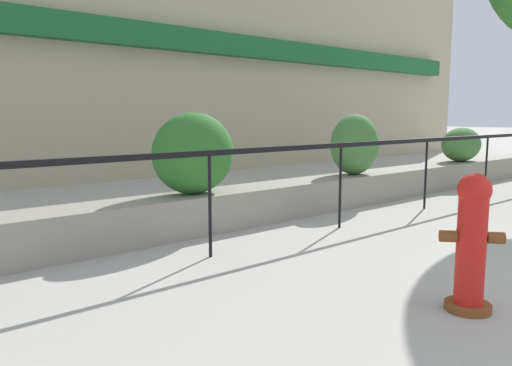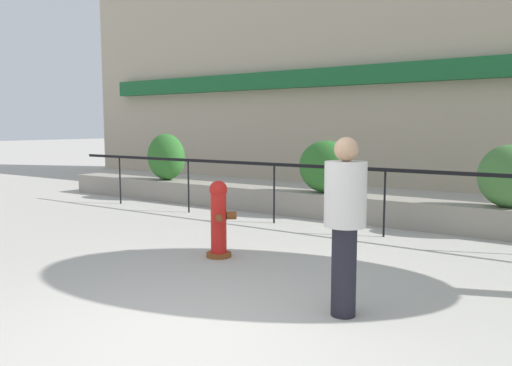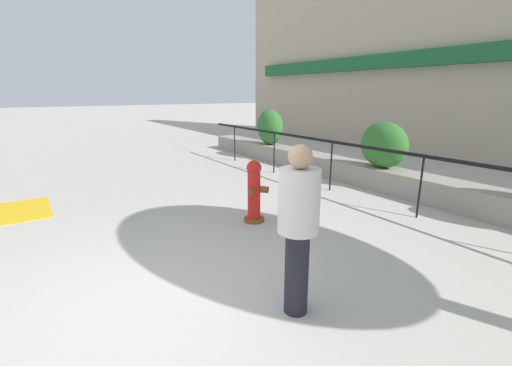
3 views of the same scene
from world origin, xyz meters
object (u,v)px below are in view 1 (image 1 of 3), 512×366
at_px(hedge_bush_2, 355,144).
at_px(hedge_bush_1, 194,153).
at_px(hedge_bush_3, 461,145).
at_px(fire_hydrant, 471,241).

bearing_deg(hedge_bush_2, hedge_bush_1, 180.00).
distance_m(hedge_bush_3, fire_hydrant, 7.84).
bearing_deg(hedge_bush_1, hedge_bush_2, 0.00).
bearing_deg(fire_hydrant, hedge_bush_3, 27.60).
xyz_separation_m(hedge_bush_1, fire_hydrant, (0.11, -3.63, -0.47)).
bearing_deg(hedge_bush_2, hedge_bush_3, 0.00).
height_order(hedge_bush_3, fire_hydrant, hedge_bush_3).
distance_m(hedge_bush_1, hedge_bush_3, 7.06).
bearing_deg(hedge_bush_1, hedge_bush_3, 0.00).
distance_m(hedge_bush_2, fire_hydrant, 4.85).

